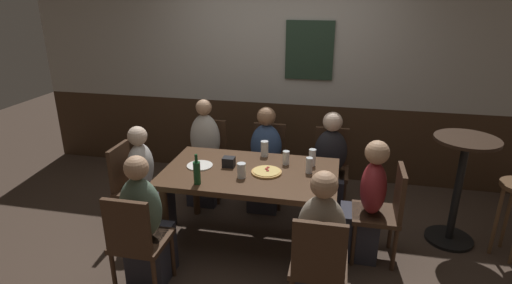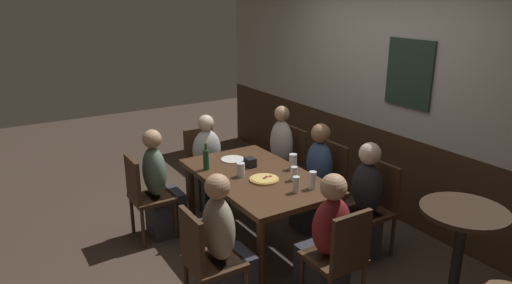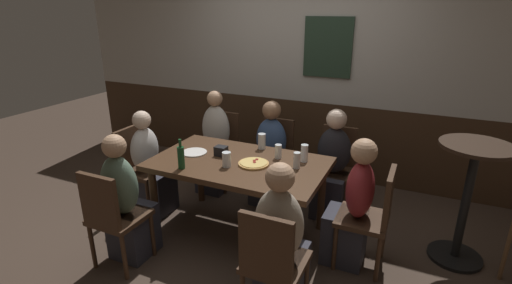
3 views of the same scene
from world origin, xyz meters
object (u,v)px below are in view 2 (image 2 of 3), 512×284
chair_right_near (205,257)px  tumbler_short (241,171)px  chair_head_east (340,255)px  beer_bottle_green (206,159)px  chair_left_far (289,161)px  tumbler_water (296,185)px  chair_left_near (145,193)px  person_left_near (160,191)px  pint_glass_pale (313,181)px  chair_head_west (203,162)px  person_head_east (326,248)px  person_mid_far (315,185)px  condiment_caddy (250,162)px  pint_glass_amber (293,163)px  pizza (264,179)px  plate_white_large (233,159)px  person_head_west (209,169)px  person_right_far (362,210)px  highball_clear (294,174)px  dining_table (257,183)px  side_bar_table (456,267)px  person_right_near (225,253)px  chair_mid_far (327,180)px  person_left_far (278,164)px  chair_right_far (375,204)px

chair_right_near → tumbler_short: bearing=135.0°
chair_head_east → beer_bottle_green: bearing=-167.7°
chair_left_far → tumbler_water: bearing=-33.6°
chair_left_near → tumbler_water: bearing=38.3°
person_left_near → pint_glass_pale: 1.59m
chair_head_west → person_head_east: (2.24, 0.00, -0.02)m
chair_left_near → person_mid_far: (0.69, 1.60, -0.02)m
condiment_caddy → pint_glass_amber: bearing=49.7°
chair_right_near → pizza: 1.05m
person_left_near → plate_white_large: bearing=74.0°
chair_left_near → pizza: chair_left_near is taller
person_head_west → condiment_caddy: bearing=4.1°
chair_head_west → tumbler_short: 1.20m
chair_left_far → person_right_far: person_right_far is taller
pizza → tumbler_water: bearing=13.6°
chair_head_west → pizza: 1.38m
person_left_near → highball_clear: person_left_near is taller
person_right_far → plate_white_large: bearing=-148.7°
plate_white_large → pint_glass_pale: bearing=13.3°
chair_left_near → pizza: size_ratio=3.22×
dining_table → side_bar_table: bearing=12.7°
person_mid_far → beer_bottle_green: size_ratio=4.25×
person_head_west → chair_head_east: bearing=0.0°
highball_clear → beer_bottle_green: bearing=-139.9°
chair_right_near → person_right_near: (0.00, 0.16, -0.02)m
chair_left_near → plate_white_large: bearing=76.8°
tumbler_short → plate_white_large: bearing=160.7°
chair_mid_far → person_left_near: size_ratio=0.78×
beer_bottle_green → plate_white_large: size_ratio=1.10×
tumbler_short → highball_clear: 0.50m
chair_left_far → condiment_caddy: bearing=-60.1°
person_mid_far → highball_clear: size_ratio=8.63×
chair_mid_far → pizza: chair_mid_far is taller
beer_bottle_green → plate_white_large: 0.38m
chair_head_west → person_mid_far: (1.20, 0.72, -0.02)m
chair_head_west → highball_clear: bearing=8.4°
person_left_far → condiment_caddy: size_ratio=10.68×
chair_left_near → condiment_caddy: bearing=63.3°
person_right_near → pint_glass_pale: (-0.15, 0.96, 0.33)m
tumbler_water → pint_glass_pale: size_ratio=0.90×
person_left_near → side_bar_table: 2.81m
chair_head_west → pint_glass_pale: size_ratio=5.52×
chair_left_far → tumbler_short: size_ratio=6.60×
dining_table → pizza: (0.15, -0.01, 0.09)m
chair_head_west → tumbler_short: bearing=-7.3°
chair_head_east → pizza: chair_head_east is taller
person_head_west → tumbler_short: person_head_west is taller
pint_glass_pale → condiment_caddy: 0.78m
chair_right_far → plate_white_large: 1.48m
person_left_far → pizza: size_ratio=4.30×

